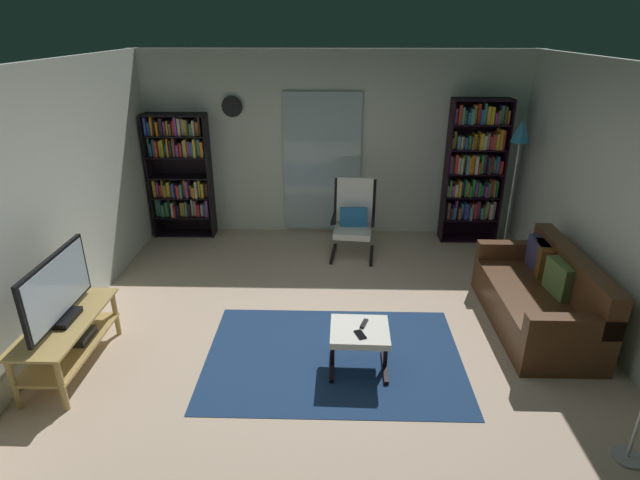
{
  "coord_description": "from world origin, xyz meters",
  "views": [
    {
      "loc": [
        0.0,
        -4.23,
        2.91
      ],
      "look_at": [
        -0.13,
        0.68,
        0.79
      ],
      "focal_mm": 28.25,
      "sensor_mm": 36.0,
      "label": 1
    }
  ],
  "objects_px": {
    "wall_clock": "(232,106)",
    "floor_lamp_by_shelf": "(520,142)",
    "tv_stand": "(69,336)",
    "bookshelf_near_sofa": "(474,167)",
    "tv_remote": "(364,324)",
    "television": "(57,291)",
    "cell_phone": "(360,335)",
    "lounge_armchair": "(354,216)",
    "bookshelf_near_tv": "(180,171)",
    "leather_sofa": "(541,298)",
    "ottoman": "(359,336)"
  },
  "relations": [
    {
      "from": "tv_stand",
      "to": "leather_sofa",
      "type": "height_order",
      "value": "leather_sofa"
    },
    {
      "from": "lounge_armchair",
      "to": "floor_lamp_by_shelf",
      "type": "xyz_separation_m",
      "value": [
        2.06,
        0.04,
        1.0
      ]
    },
    {
      "from": "television",
      "to": "floor_lamp_by_shelf",
      "type": "height_order",
      "value": "floor_lamp_by_shelf"
    },
    {
      "from": "television",
      "to": "floor_lamp_by_shelf",
      "type": "xyz_separation_m",
      "value": [
        4.69,
        2.62,
        0.74
      ]
    },
    {
      "from": "television",
      "to": "bookshelf_near_sofa",
      "type": "height_order",
      "value": "bookshelf_near_sofa"
    },
    {
      "from": "cell_phone",
      "to": "ottoman",
      "type": "bearing_deg",
      "value": 69.42
    },
    {
      "from": "leather_sofa",
      "to": "wall_clock",
      "type": "height_order",
      "value": "wall_clock"
    },
    {
      "from": "bookshelf_near_tv",
      "to": "bookshelf_near_sofa",
      "type": "xyz_separation_m",
      "value": [
        4.13,
        -0.09,
        0.11
      ]
    },
    {
      "from": "leather_sofa",
      "to": "tv_remote",
      "type": "distance_m",
      "value": 1.99
    },
    {
      "from": "leather_sofa",
      "to": "tv_remote",
      "type": "bearing_deg",
      "value": -159.24
    },
    {
      "from": "television",
      "to": "cell_phone",
      "type": "distance_m",
      "value": 2.63
    },
    {
      "from": "ottoman",
      "to": "tv_remote",
      "type": "relative_size",
      "value": 3.69
    },
    {
      "from": "television",
      "to": "wall_clock",
      "type": "xyz_separation_m",
      "value": [
        0.95,
        3.33,
        1.05
      ]
    },
    {
      "from": "tv_stand",
      "to": "lounge_armchair",
      "type": "xyz_separation_m",
      "value": [
        2.64,
        2.56,
        0.2
      ]
    },
    {
      "from": "bookshelf_near_sofa",
      "to": "cell_phone",
      "type": "relative_size",
      "value": 14.3
    },
    {
      "from": "tv_remote",
      "to": "wall_clock",
      "type": "relative_size",
      "value": 0.5
    },
    {
      "from": "ottoman",
      "to": "floor_lamp_by_shelf",
      "type": "bearing_deg",
      "value": 50.79
    },
    {
      "from": "tv_stand",
      "to": "leather_sofa",
      "type": "relative_size",
      "value": 0.68
    },
    {
      "from": "floor_lamp_by_shelf",
      "to": "tv_remote",
      "type": "bearing_deg",
      "value": -129.45
    },
    {
      "from": "ottoman",
      "to": "tv_remote",
      "type": "height_order",
      "value": "tv_remote"
    },
    {
      "from": "leather_sofa",
      "to": "ottoman",
      "type": "height_order",
      "value": "leather_sofa"
    },
    {
      "from": "tv_stand",
      "to": "cell_phone",
      "type": "bearing_deg",
      "value": -1.12
    },
    {
      "from": "tv_stand",
      "to": "tv_remote",
      "type": "bearing_deg",
      "value": 2.55
    },
    {
      "from": "wall_clock",
      "to": "bookshelf_near_sofa",
      "type": "bearing_deg",
      "value": -3.74
    },
    {
      "from": "tv_stand",
      "to": "floor_lamp_by_shelf",
      "type": "bearing_deg",
      "value": 29.04
    },
    {
      "from": "bookshelf_near_sofa",
      "to": "floor_lamp_by_shelf",
      "type": "distance_m",
      "value": 0.78
    },
    {
      "from": "lounge_armchair",
      "to": "cell_phone",
      "type": "height_order",
      "value": "lounge_armchair"
    },
    {
      "from": "bookshelf_near_tv",
      "to": "ottoman",
      "type": "bearing_deg",
      "value": -52.14
    },
    {
      "from": "bookshelf_near_sofa",
      "to": "tv_remote",
      "type": "height_order",
      "value": "bookshelf_near_sofa"
    },
    {
      "from": "lounge_armchair",
      "to": "floor_lamp_by_shelf",
      "type": "bearing_deg",
      "value": 1.18
    },
    {
      "from": "television",
      "to": "wall_clock",
      "type": "distance_m",
      "value": 3.62
    },
    {
      "from": "television",
      "to": "bookshelf_near_sofa",
      "type": "relative_size",
      "value": 0.52
    },
    {
      "from": "bookshelf_near_sofa",
      "to": "lounge_armchair",
      "type": "bearing_deg",
      "value": -162.15
    },
    {
      "from": "lounge_armchair",
      "to": "cell_phone",
      "type": "bearing_deg",
      "value": -90.69
    },
    {
      "from": "lounge_armchair",
      "to": "floor_lamp_by_shelf",
      "type": "relative_size",
      "value": 0.56
    },
    {
      "from": "bookshelf_near_tv",
      "to": "tv_remote",
      "type": "xyz_separation_m",
      "value": [
        2.48,
        -3.07,
        -0.54
      ]
    },
    {
      "from": "television",
      "to": "cell_phone",
      "type": "bearing_deg",
      "value": -0.78
    },
    {
      "from": "tv_stand",
      "to": "wall_clock",
      "type": "relative_size",
      "value": 4.08
    },
    {
      "from": "tv_stand",
      "to": "television",
      "type": "height_order",
      "value": "television"
    },
    {
      "from": "leather_sofa",
      "to": "wall_clock",
      "type": "xyz_separation_m",
      "value": [
        -3.55,
        2.5,
        1.54
      ]
    },
    {
      "from": "leather_sofa",
      "to": "floor_lamp_by_shelf",
      "type": "height_order",
      "value": "floor_lamp_by_shelf"
    },
    {
      "from": "tv_stand",
      "to": "lounge_armchair",
      "type": "relative_size",
      "value": 1.16
    },
    {
      "from": "tv_stand",
      "to": "bookshelf_near_sofa",
      "type": "xyz_separation_m",
      "value": [
        4.3,
        3.1,
        0.75
      ]
    },
    {
      "from": "wall_clock",
      "to": "floor_lamp_by_shelf",
      "type": "bearing_deg",
      "value": -10.76
    },
    {
      "from": "tv_remote",
      "to": "bookshelf_near_sofa",
      "type": "bearing_deg",
      "value": 80.2
    },
    {
      "from": "lounge_armchair",
      "to": "tv_remote",
      "type": "relative_size",
      "value": 7.1
    },
    {
      "from": "tv_stand",
      "to": "wall_clock",
      "type": "xyz_separation_m",
      "value": [
        0.95,
        3.32,
        1.52
      ]
    },
    {
      "from": "tv_remote",
      "to": "cell_phone",
      "type": "distance_m",
      "value": 0.17
    },
    {
      "from": "tv_stand",
      "to": "ottoman",
      "type": "relative_size",
      "value": 2.23
    },
    {
      "from": "cell_phone",
      "to": "wall_clock",
      "type": "xyz_separation_m",
      "value": [
        -1.65,
        3.37,
        1.43
      ]
    }
  ]
}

